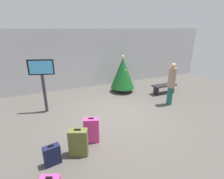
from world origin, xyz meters
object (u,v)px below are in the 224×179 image
object	(u,v)px
waiting_bench	(164,87)
suitcase_3	(52,155)
holiday_tree	(123,73)
suitcase_2	(78,142)
suitcase_1	(92,130)
flight_info_kiosk	(42,76)
traveller_0	(171,83)

from	to	relation	value
waiting_bench	suitcase_3	world-z (taller)	suitcase_3
holiday_tree	suitcase_3	world-z (taller)	holiday_tree
suitcase_2	suitcase_3	bearing A→B (deg)	-173.54
holiday_tree	waiting_bench	bearing A→B (deg)	-31.17
suitcase_1	flight_info_kiosk	bearing A→B (deg)	112.79
holiday_tree	suitcase_2	bearing A→B (deg)	-129.84
flight_info_kiosk	traveller_0	size ratio (longest dim) A/B	1.14
flight_info_kiosk	suitcase_2	size ratio (longest dim) A/B	2.68
suitcase_1	suitcase_3	bearing A→B (deg)	-157.62
holiday_tree	suitcase_3	xyz separation A→B (m)	(-4.02, -4.06, -0.78)
flight_info_kiosk	suitcase_2	bearing A→B (deg)	-78.34
suitcase_1	suitcase_2	bearing A→B (deg)	-140.22
suitcase_2	suitcase_3	distance (m)	0.71
flight_info_kiosk	traveller_0	world-z (taller)	flight_info_kiosk
holiday_tree	suitcase_1	bearing A→B (deg)	-128.38
flight_info_kiosk	traveller_0	xyz separation A→B (m)	(5.15, -1.49, -0.53)
flight_info_kiosk	suitcase_1	size ratio (longest dim) A/B	2.65
suitcase_1	suitcase_3	size ratio (longest dim) A/B	1.43
suitcase_3	suitcase_1	bearing A→B (deg)	22.38
holiday_tree	traveller_0	xyz separation A→B (m)	(1.19, -2.36, -0.03)
holiday_tree	suitcase_3	distance (m)	5.76
waiting_bench	traveller_0	world-z (taller)	traveller_0
traveller_0	suitcase_3	world-z (taller)	traveller_0
traveller_0	holiday_tree	bearing A→B (deg)	116.72
suitcase_1	traveller_0	bearing A→B (deg)	16.75
flight_info_kiosk	waiting_bench	size ratio (longest dim) A/B	1.62
suitcase_1	suitcase_2	distance (m)	0.64
flight_info_kiosk	suitcase_3	xyz separation A→B (m)	(-0.05, -3.19, -1.27)
suitcase_1	holiday_tree	bearing A→B (deg)	51.62
waiting_bench	suitcase_2	distance (m)	5.93
traveller_0	suitcase_2	distance (m)	4.83
traveller_0	suitcase_2	size ratio (longest dim) A/B	2.34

